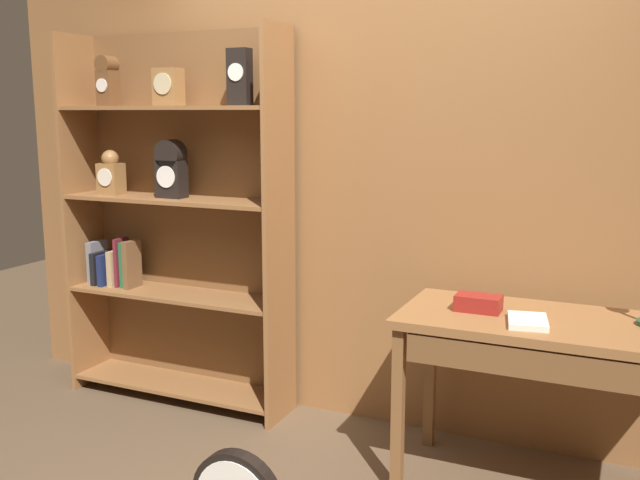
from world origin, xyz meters
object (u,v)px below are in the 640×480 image
(bookshelf, at_px, (173,219))
(open_repair_manual, at_px, (528,321))
(workbench, at_px, (551,343))
(toolbox_small, at_px, (478,303))

(bookshelf, distance_m, open_repair_manual, 2.12)
(bookshelf, height_order, workbench, bookshelf)
(open_repair_manual, bearing_deg, workbench, 32.33)
(workbench, relative_size, toolbox_small, 6.56)
(workbench, bearing_deg, bookshelf, 172.34)
(toolbox_small, bearing_deg, bookshelf, 171.91)
(bookshelf, xyz_separation_m, open_repair_manual, (2.07, -0.38, -0.26))
(bookshelf, relative_size, open_repair_manual, 9.74)
(toolbox_small, bearing_deg, workbench, -5.18)
(toolbox_small, height_order, open_repair_manual, toolbox_small)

